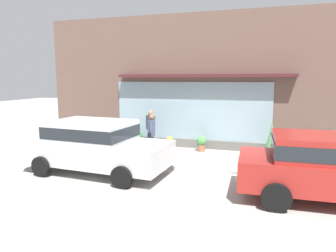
% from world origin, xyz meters
% --- Properties ---
extents(ground_plane, '(60.00, 60.00, 0.00)m').
position_xyz_m(ground_plane, '(0.00, 0.00, 0.00)').
color(ground_plane, '#9E9B93').
extents(curb_strip, '(14.00, 0.24, 0.12)m').
position_xyz_m(curb_strip, '(0.00, -0.20, 0.06)').
color(curb_strip, '#B2B2AD').
rests_on(curb_strip, ground_plane).
extents(storefront, '(14.00, 0.81, 5.49)m').
position_xyz_m(storefront, '(-0.01, 3.19, 2.69)').
color(storefront, brown).
rests_on(storefront, ground_plane).
extents(fire_hydrant, '(0.38, 0.34, 0.82)m').
position_xyz_m(fire_hydrant, '(-0.78, 0.91, 0.42)').
color(fire_hydrant, gold).
rests_on(fire_hydrant, ground_plane).
extents(pedestrian_with_handbag, '(0.25, 0.68, 1.60)m').
position_xyz_m(pedestrian_with_handbag, '(-1.49, 0.97, 0.93)').
color(pedestrian_with_handbag, '#333847').
rests_on(pedestrian_with_handbag, ground_plane).
extents(pedestrian_passerby, '(0.46, 0.29, 1.59)m').
position_xyz_m(pedestrian_passerby, '(-2.03, 2.35, 0.93)').
color(pedestrian_passerby, '#475675').
rests_on(pedestrian_passerby, ground_plane).
extents(parked_car_silver, '(4.52, 2.32, 1.61)m').
position_xyz_m(parked_car_silver, '(-2.52, -1.24, 0.90)').
color(parked_car_silver, silver).
rests_on(parked_car_silver, ground_plane).
extents(parked_car_red, '(4.48, 2.08, 1.58)m').
position_xyz_m(parked_car_red, '(3.97, -1.69, 0.90)').
color(parked_car_red, maroon).
rests_on(parked_car_red, ground_plane).
extents(potted_plant_low_front, '(0.43, 0.43, 0.64)m').
position_xyz_m(potted_plant_low_front, '(-4.89, 2.31, 0.32)').
color(potted_plant_low_front, '#33473D').
rests_on(potted_plant_low_front, ground_plane).
extents(potted_plant_window_left, '(0.40, 0.40, 0.58)m').
position_xyz_m(potted_plant_window_left, '(-2.72, 2.70, 0.30)').
color(potted_plant_window_left, '#4C4C51').
rests_on(potted_plant_window_left, ground_plane).
extents(potted_plant_by_entrance, '(0.48, 0.48, 0.66)m').
position_xyz_m(potted_plant_by_entrance, '(4.19, 2.28, 0.33)').
color(potted_plant_by_entrance, '#B7B2A3').
rests_on(potted_plant_by_entrance, ground_plane).
extents(potted_plant_near_hydrant, '(0.45, 0.45, 1.35)m').
position_xyz_m(potted_plant_near_hydrant, '(2.72, 2.27, 0.65)').
color(potted_plant_near_hydrant, '#33473D').
rests_on(potted_plant_near_hydrant, ground_plane).
extents(potted_plant_corner_tall, '(0.39, 0.39, 0.63)m').
position_xyz_m(potted_plant_corner_tall, '(0.09, 2.42, 0.35)').
color(potted_plant_corner_tall, '#9E6042').
rests_on(potted_plant_corner_tall, ground_plane).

